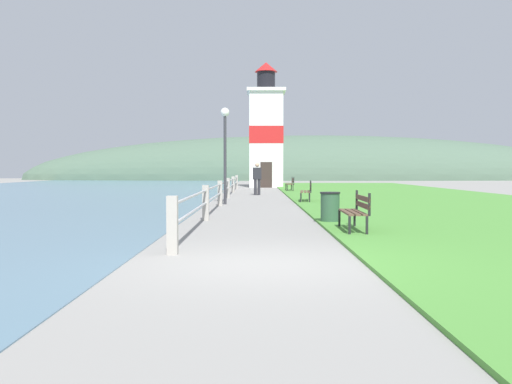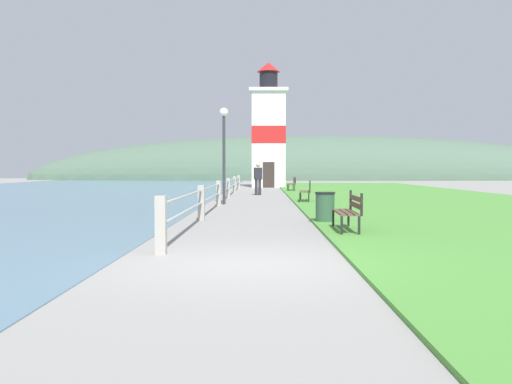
{
  "view_description": "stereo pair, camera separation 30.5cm",
  "coord_description": "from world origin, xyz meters",
  "views": [
    {
      "loc": [
        -0.07,
        -8.64,
        1.45
      ],
      "look_at": [
        -0.08,
        19.91,
        0.3
      ],
      "focal_mm": 40.0,
      "sensor_mm": 36.0,
      "label": 1
    },
    {
      "loc": [
        0.24,
        -8.63,
        1.45
      ],
      "look_at": [
        -0.08,
        19.91,
        0.3
      ],
      "focal_mm": 40.0,
      "sensor_mm": 36.0,
      "label": 2
    }
  ],
  "objects": [
    {
      "name": "person_strolling",
      "position": [
        -0.0,
        23.12,
        0.97
      ],
      "size": [
        0.48,
        0.32,
        1.8
      ],
      "rotation": [
        0.0,
        0.0,
        1.76
      ],
      "color": "#28282D",
      "rests_on": "ground_plane"
    },
    {
      "name": "lamp_post",
      "position": [
        -1.34,
        14.77,
        2.74
      ],
      "size": [
        0.36,
        0.36,
        3.96
      ],
      "color": "#333338",
      "rests_on": "ground_plane"
    },
    {
      "name": "trash_bin",
      "position": [
        1.91,
        6.54,
        0.42
      ],
      "size": [
        0.54,
        0.54,
        0.84
      ],
      "color": "#2D5138",
      "rests_on": "ground_plane"
    },
    {
      "name": "park_bench_far",
      "position": [
        2.21,
        28.7,
        0.54
      ],
      "size": [
        0.48,
        1.85,
        0.94
      ],
      "rotation": [
        0.0,
        0.0,
        3.14
      ],
      "color": "brown",
      "rests_on": "ground_plane"
    },
    {
      "name": "distant_hillside",
      "position": [
        8.0,
        68.8,
        0.0
      ],
      "size": [
        80.0,
        16.0,
        12.0
      ],
      "color": "#4C6651",
      "rests_on": "ground_plane"
    },
    {
      "name": "lighthouse",
      "position": [
        0.73,
        36.92,
        4.34
      ],
      "size": [
        3.03,
        3.03,
        9.92
      ],
      "color": "white",
      "rests_on": "ground_plane"
    },
    {
      "name": "grass_verge",
      "position": [
        7.59,
        19.4,
        0.03
      ],
      "size": [
        12.0,
        58.2,
        0.06
      ],
      "color": "#4C8E38",
      "rests_on": "ground_plane"
    },
    {
      "name": "ground_plane",
      "position": [
        0.0,
        0.0,
        0.0
      ],
      "size": [
        160.0,
        160.0,
        0.0
      ],
      "primitive_type": "plane",
      "color": "gray"
    },
    {
      "name": "park_bench_midway",
      "position": [
        2.17,
        16.2,
        0.54
      ],
      "size": [
        0.64,
        2.01,
        0.94
      ],
      "rotation": [
        0.0,
        0.0,
        3.06
      ],
      "color": "brown",
      "rests_on": "ground_plane"
    },
    {
      "name": "seawall_railing",
      "position": [
        -1.49,
        16.99,
        0.59
      ],
      "size": [
        0.18,
        32.16,
        1.0
      ],
      "color": "#A8A399",
      "rests_on": "ground_plane"
    },
    {
      "name": "park_bench_near",
      "position": [
        2.22,
        4.34,
        0.54
      ],
      "size": [
        0.51,
        1.78,
        0.94
      ],
      "rotation": [
        0.0,
        0.0,
        3.12
      ],
      "color": "brown",
      "rests_on": "ground_plane"
    }
  ]
}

